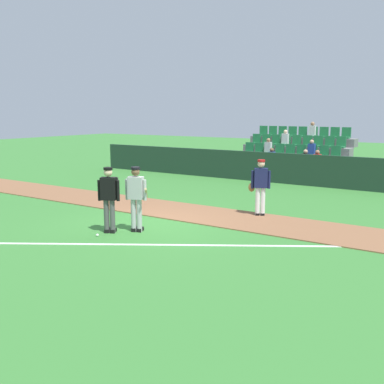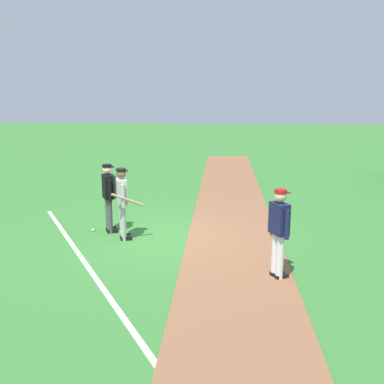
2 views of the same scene
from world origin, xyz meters
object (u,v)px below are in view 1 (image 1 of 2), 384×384
(runner_navy_jersey, at_px, (260,186))
(baseball, at_px, (97,235))
(umpire_home_plate, at_px, (109,196))
(batter_grey_jersey, at_px, (136,196))

(runner_navy_jersey, bearing_deg, baseball, -120.48)
(runner_navy_jersey, height_order, baseball, runner_navy_jersey)
(umpire_home_plate, bearing_deg, batter_grey_jersey, 40.64)
(batter_grey_jersey, relative_size, umpire_home_plate, 1.00)
(batter_grey_jersey, distance_m, umpire_home_plate, 0.72)
(batter_grey_jersey, xyz_separation_m, runner_navy_jersey, (2.02, 3.46, -0.01))
(baseball, bearing_deg, umpire_home_plate, 88.01)
(batter_grey_jersey, height_order, baseball, batter_grey_jersey)
(batter_grey_jersey, height_order, runner_navy_jersey, same)
(umpire_home_plate, relative_size, runner_navy_jersey, 1.00)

